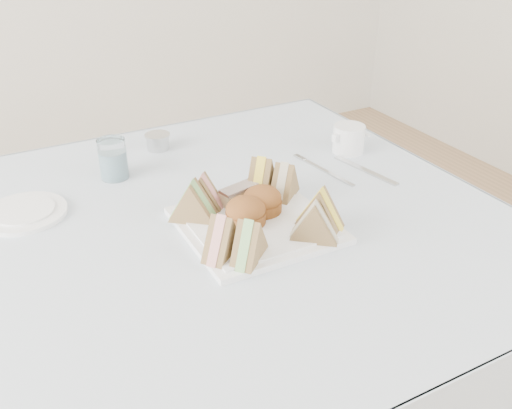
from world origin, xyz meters
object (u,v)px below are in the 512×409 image
table (235,360)px  creamer_jug (349,139)px  water_glass (113,159)px  serving_plate (256,225)px

table → creamer_jug: (0.38, 0.14, 0.41)m
creamer_jug → water_glass: bearing=157.4°
serving_plate → water_glass: bearing=117.9°
serving_plate → creamer_jug: size_ratio=3.54×
serving_plate → creamer_jug: 0.41m
table → water_glass: 0.52m
creamer_jug → serving_plate: bearing=-159.5°
table → water_glass: bearing=118.7°
serving_plate → table: bearing=111.6°
serving_plate → water_glass: 0.37m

